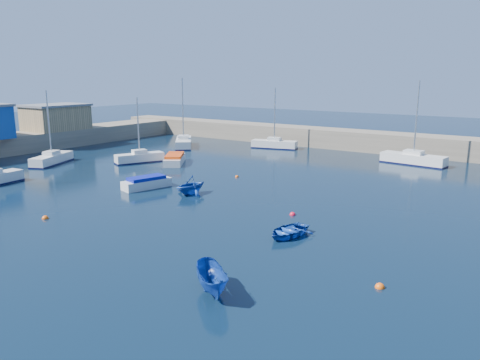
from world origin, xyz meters
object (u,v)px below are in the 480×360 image
Objects in this scene: dinghy_left at (191,185)px; dinghy_right at (212,280)px; sailboat_4 at (184,142)px; motorboat_1 at (147,183)px; sailboat_6 at (413,159)px; motorboat_2 at (175,159)px; brick_shed_a at (56,118)px; dinghy_center at (288,231)px; sailboat_3 at (140,157)px; sailboat_2 at (52,159)px; sailboat_5 at (274,144)px.

dinghy_right is (13.37, -13.99, -0.16)m from dinghy_left.
motorboat_1 is (14.30, -21.33, -0.14)m from sailboat_4.
sailboat_6 is 2.03× the size of motorboat_1.
brick_shed_a is at bearing 143.35° from motorboat_2.
sailboat_6 is at bearing 17.66° from brick_shed_a.
brick_shed_a is 2.35× the size of dinghy_center.
brick_shed_a is 18.89m from sailboat_4.
sailboat_4 is 40.54m from dinghy_center.
sailboat_2 is at bearing -115.94° from sailboat_3.
motorboat_2 is at bearing 155.73° from dinghy_center.
dinghy_right reaches higher than motorboat_1.
sailboat_4 reaches higher than sailboat_3.
sailboat_5 is 2.71× the size of dinghy_left.
motorboat_2 is 14.97m from dinghy_left.
motorboat_1 is 12.37m from motorboat_2.
dinghy_center is (47.08, -15.45, -3.75)m from brick_shed_a.
brick_shed_a is 31.93m from sailboat_5.
sailboat_5 is 37.41m from dinghy_center.
sailboat_6 reaches higher than dinghy_left.
dinghy_center is (19.82, -31.72, -0.27)m from sailboat_5.
motorboat_1 is (2.64, -27.52, -0.11)m from sailboat_5.
sailboat_4 is 28.20m from dinghy_left.
sailboat_2 reaches higher than dinghy_center.
sailboat_3 reaches higher than motorboat_2.
motorboat_2 is (-6.28, 10.65, 0.02)m from motorboat_1.
motorboat_2 is 1.65× the size of dinghy_center.
sailboat_4 is 2.89× the size of dinghy_center.
sailboat_2 is at bearing -179.50° from motorboat_2.
brick_shed_a is 36.45m from dinghy_left.
dinghy_right is (48.08, -24.64, -3.43)m from brick_shed_a.
sailboat_2 is 2.46× the size of dinghy_right.
sailboat_4 is 2.08× the size of motorboat_1.
sailboat_6 is at bearing -31.35° from sailboat_4.
sailboat_3 is 20.20m from sailboat_5.
brick_shed_a is at bearing 174.64° from motorboat_1.
sailboat_5 is at bearing 92.83° from sailboat_6.
dinghy_center is (0.19, -30.38, -0.31)m from sailboat_6.
sailboat_5 is 2.50× the size of dinghy_center.
sailboat_5 is (27.25, 16.27, -3.48)m from brick_shed_a.
dinghy_center is 13.28m from dinghy_left.
dinghy_center is at bearing -34.57° from sailboat_2.
dinghy_center is (17.18, -4.21, -0.16)m from motorboat_1.
sailboat_2 is 2.50× the size of dinghy_center.
motorboat_2 is (23.62, -0.59, -3.57)m from brick_shed_a.
sailboat_2 is 1.11× the size of sailboat_3.
sailboat_2 is 0.87× the size of sailboat_4.
dinghy_left is (11.09, -10.05, 0.29)m from motorboat_2.
sailboat_2 is 1.80× the size of motorboat_1.
sailboat_6 is 2.83× the size of dinghy_center.
sailboat_4 reaches higher than sailboat_6.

